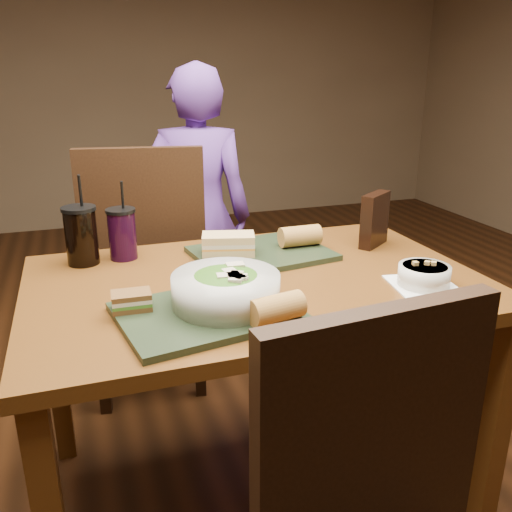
{
  "coord_description": "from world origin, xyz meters",
  "views": [
    {
      "loc": [
        -0.47,
        -1.39,
        1.33
      ],
      "look_at": [
        0.0,
        0.0,
        0.82
      ],
      "focal_mm": 38.0,
      "sensor_mm": 36.0,
      "label": 1
    }
  ],
  "objects_px": {
    "sandwich_far": "(228,244)",
    "diner": "(198,217)",
    "tray_far": "(261,253)",
    "baguette_far": "(300,236)",
    "sandwich_near": "(132,301)",
    "cup_berry": "(122,234)",
    "salad_bowl": "(226,287)",
    "chip_bag": "(375,220)",
    "cup_cola": "(81,235)",
    "soup_bowl": "(424,275)",
    "tray_near": "(207,313)",
    "chair_far": "(143,262)",
    "baguette_near": "(277,308)",
    "dining_table": "(256,307)"
  },
  "relations": [
    {
      "from": "sandwich_far",
      "to": "diner",
      "type": "bearing_deg",
      "value": 84.24
    },
    {
      "from": "tray_far",
      "to": "baguette_far",
      "type": "relative_size",
      "value": 3.07
    },
    {
      "from": "sandwich_near",
      "to": "cup_berry",
      "type": "distance_m",
      "value": 0.45
    },
    {
      "from": "salad_bowl",
      "to": "chip_bag",
      "type": "relative_size",
      "value": 1.48
    },
    {
      "from": "cup_cola",
      "to": "chip_bag",
      "type": "relative_size",
      "value": 1.54
    },
    {
      "from": "tray_far",
      "to": "soup_bowl",
      "type": "relative_size",
      "value": 2.09
    },
    {
      "from": "tray_near",
      "to": "chip_bag",
      "type": "distance_m",
      "value": 0.78
    },
    {
      "from": "cup_berry",
      "to": "chip_bag",
      "type": "distance_m",
      "value": 0.84
    },
    {
      "from": "chair_far",
      "to": "baguette_far",
      "type": "distance_m",
      "value": 0.72
    },
    {
      "from": "tray_far",
      "to": "chip_bag",
      "type": "relative_size",
      "value": 2.29
    },
    {
      "from": "salad_bowl",
      "to": "baguette_far",
      "type": "bearing_deg",
      "value": 46.49
    },
    {
      "from": "tray_near",
      "to": "cup_berry",
      "type": "bearing_deg",
      "value": 106.27
    },
    {
      "from": "baguette_near",
      "to": "tray_near",
      "type": "bearing_deg",
      "value": 141.14
    },
    {
      "from": "baguette_far",
      "to": "sandwich_near",
      "type": "bearing_deg",
      "value": -150.33
    },
    {
      "from": "diner",
      "to": "salad_bowl",
      "type": "relative_size",
      "value": 5.02
    },
    {
      "from": "tray_far",
      "to": "chip_bag",
      "type": "bearing_deg",
      "value": -2.44
    },
    {
      "from": "cup_cola",
      "to": "cup_berry",
      "type": "height_order",
      "value": "cup_cola"
    },
    {
      "from": "diner",
      "to": "baguette_far",
      "type": "relative_size",
      "value": 9.97
    },
    {
      "from": "dining_table",
      "to": "salad_bowl",
      "type": "bearing_deg",
      "value": -127.33
    },
    {
      "from": "salad_bowl",
      "to": "baguette_far",
      "type": "relative_size",
      "value": 1.99
    },
    {
      "from": "cup_cola",
      "to": "chip_bag",
      "type": "height_order",
      "value": "cup_cola"
    },
    {
      "from": "tray_far",
      "to": "sandwich_far",
      "type": "height_order",
      "value": "sandwich_far"
    },
    {
      "from": "salad_bowl",
      "to": "cup_berry",
      "type": "distance_m",
      "value": 0.53
    },
    {
      "from": "dining_table",
      "to": "soup_bowl",
      "type": "relative_size",
      "value": 6.47
    },
    {
      "from": "soup_bowl",
      "to": "baguette_near",
      "type": "xyz_separation_m",
      "value": [
        -0.49,
        -0.11,
        0.02
      ]
    },
    {
      "from": "chair_far",
      "to": "tray_far",
      "type": "bearing_deg",
      "value": -57.03
    },
    {
      "from": "tray_near",
      "to": "sandwich_far",
      "type": "bearing_deg",
      "value": 66.79
    },
    {
      "from": "soup_bowl",
      "to": "sandwich_far",
      "type": "height_order",
      "value": "sandwich_far"
    },
    {
      "from": "tray_near",
      "to": "sandwich_far",
      "type": "height_order",
      "value": "sandwich_far"
    },
    {
      "from": "soup_bowl",
      "to": "baguette_near",
      "type": "relative_size",
      "value": 1.54
    },
    {
      "from": "soup_bowl",
      "to": "chip_bag",
      "type": "xyz_separation_m",
      "value": [
        0.06,
        0.37,
        0.06
      ]
    },
    {
      "from": "chair_far",
      "to": "salad_bowl",
      "type": "height_order",
      "value": "chair_far"
    },
    {
      "from": "dining_table",
      "to": "soup_bowl",
      "type": "bearing_deg",
      "value": -25.33
    },
    {
      "from": "dining_table",
      "to": "salad_bowl",
      "type": "distance_m",
      "value": 0.28
    },
    {
      "from": "cup_cola",
      "to": "tray_near",
      "type": "bearing_deg",
      "value": -61.3
    },
    {
      "from": "salad_bowl",
      "to": "cup_cola",
      "type": "distance_m",
      "value": 0.58
    },
    {
      "from": "chair_far",
      "to": "soup_bowl",
      "type": "height_order",
      "value": "chair_far"
    },
    {
      "from": "chair_far",
      "to": "cup_berry",
      "type": "bearing_deg",
      "value": -104.15
    },
    {
      "from": "dining_table",
      "to": "chair_far",
      "type": "xyz_separation_m",
      "value": [
        -0.25,
        0.7,
        -0.07
      ]
    },
    {
      "from": "soup_bowl",
      "to": "dining_table",
      "type": "bearing_deg",
      "value": 154.67
    },
    {
      "from": "salad_bowl",
      "to": "dining_table",
      "type": "bearing_deg",
      "value": 52.67
    },
    {
      "from": "baguette_far",
      "to": "soup_bowl",
      "type": "bearing_deg",
      "value": -62.45
    },
    {
      "from": "sandwich_far",
      "to": "cup_cola",
      "type": "bearing_deg",
      "value": 166.5
    },
    {
      "from": "dining_table",
      "to": "salad_bowl",
      "type": "relative_size",
      "value": 4.79
    },
    {
      "from": "dining_table",
      "to": "tray_near",
      "type": "distance_m",
      "value": 0.3
    },
    {
      "from": "sandwich_near",
      "to": "sandwich_far",
      "type": "distance_m",
      "value": 0.48
    },
    {
      "from": "diner",
      "to": "tray_far",
      "type": "height_order",
      "value": "diner"
    },
    {
      "from": "chip_bag",
      "to": "tray_near",
      "type": "bearing_deg",
      "value": 173.29
    },
    {
      "from": "tray_near",
      "to": "baguette_far",
      "type": "relative_size",
      "value": 3.07
    },
    {
      "from": "baguette_far",
      "to": "cup_berry",
      "type": "relative_size",
      "value": 0.54
    }
  ]
}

